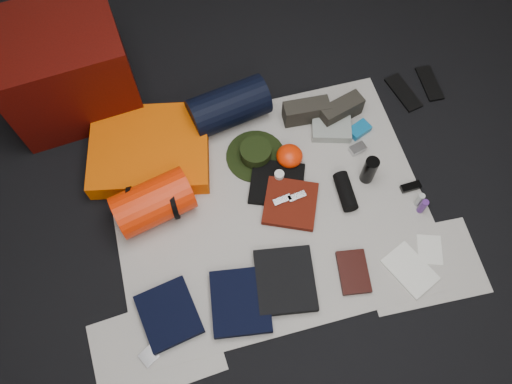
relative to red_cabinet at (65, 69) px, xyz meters
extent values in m
cube|color=black|center=(0.88, -0.94, -0.28)|extent=(4.50, 4.50, 0.02)
cube|color=silver|center=(0.88, -0.94, -0.27)|extent=(1.60, 1.30, 0.01)
cube|color=silver|center=(0.18, -1.49, -0.27)|extent=(0.61, 0.44, 0.00)
cube|color=silver|center=(1.53, -1.44, -0.27)|extent=(0.60, 0.43, 0.00)
cube|color=#430804|center=(0.00, 0.00, 0.00)|extent=(0.70, 0.60, 0.54)
cube|color=#F25A02|center=(0.33, -0.48, -0.21)|extent=(0.72, 0.63, 0.11)
cylinder|color=red|center=(0.30, -0.82, -0.15)|extent=(0.43, 0.31, 0.23)
cylinder|color=black|center=(0.20, -0.82, -0.16)|extent=(0.02, 0.22, 0.22)
cylinder|color=black|center=(0.40, -0.82, -0.16)|extent=(0.03, 0.22, 0.22)
cylinder|color=black|center=(0.80, -0.35, -0.15)|extent=(0.47, 0.30, 0.23)
cylinder|color=black|center=(0.88, -0.63, -0.26)|extent=(0.43, 0.43, 0.01)
cylinder|color=black|center=(0.88, -0.63, -0.22)|extent=(0.17, 0.17, 0.08)
cube|color=#2C2922|center=(1.22, -0.46, -0.20)|extent=(0.26, 0.11, 0.13)
cube|color=#2C2922|center=(1.41, -0.51, -0.20)|extent=(0.27, 0.16, 0.13)
cube|color=black|center=(1.83, -0.44, -0.26)|extent=(0.15, 0.27, 0.01)
cube|color=black|center=(2.00, -0.42, -0.27)|extent=(0.10, 0.25, 0.01)
cube|color=black|center=(0.27, -1.36, -0.24)|extent=(0.30, 0.33, 0.05)
cube|color=black|center=(0.61, -1.39, -0.24)|extent=(0.32, 0.35, 0.05)
cube|color=black|center=(0.84, -1.35, -0.24)|extent=(0.33, 0.36, 0.05)
cube|color=black|center=(0.95, -0.83, -0.25)|extent=(0.36, 0.35, 0.03)
cube|color=#581409|center=(0.98, -0.96, -0.25)|extent=(0.35, 0.35, 0.04)
ellipsoid|color=red|center=(1.05, -0.70, -0.22)|extent=(0.17, 0.17, 0.09)
cube|color=gray|center=(1.33, -0.58, -0.24)|extent=(0.25, 0.21, 0.05)
cylinder|color=black|center=(1.42, -0.91, -0.17)|extent=(0.09, 0.09, 0.18)
cylinder|color=black|center=(1.27, -0.98, -0.23)|extent=(0.09, 0.21, 0.08)
cube|color=#B9B9BE|center=(1.43, -0.74, -0.25)|extent=(0.10, 0.07, 0.04)
cube|color=#10659B|center=(1.48, -0.63, -0.25)|extent=(0.14, 0.12, 0.04)
cylinder|color=#512579|center=(1.63, -1.16, -0.21)|extent=(0.04, 0.04, 0.10)
cylinder|color=#AAAFAA|center=(1.63, -1.12, -0.22)|extent=(0.04, 0.04, 0.10)
cube|color=black|center=(1.18, -1.39, -0.25)|extent=(0.17, 0.24, 0.03)
cube|color=silver|center=(1.45, -1.45, -0.26)|extent=(0.25, 0.29, 0.01)
cube|color=silver|center=(1.59, -1.38, -0.26)|extent=(0.16, 0.19, 0.01)
cube|color=black|center=(1.63, -1.03, -0.25)|extent=(0.11, 0.05, 0.03)
cube|color=#B9B9BE|center=(0.14, -1.52, -0.26)|extent=(0.10, 0.10, 0.01)
cylinder|color=silver|center=(0.97, -0.80, -0.22)|extent=(0.05, 0.05, 0.04)
cube|color=#B9B9BE|center=(0.94, -0.94, -0.22)|extent=(0.10, 0.05, 0.01)
cube|color=#B9B9BE|center=(1.02, -0.94, -0.22)|extent=(0.10, 0.05, 0.01)
camera|label=1|loc=(0.54, -1.93, 2.12)|focal=35.00mm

